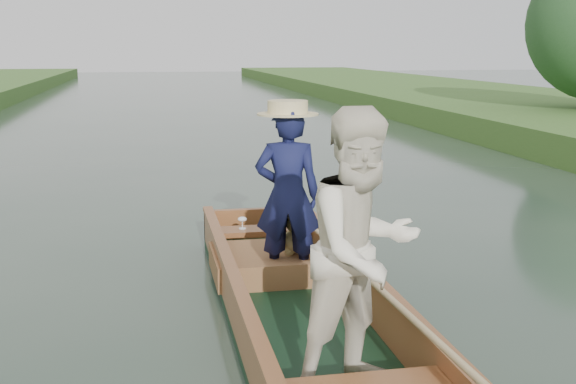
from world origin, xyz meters
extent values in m
plane|color=#283D30|center=(0.00, 0.00, 0.00)|extent=(120.00, 120.00, 0.00)
cube|color=black|center=(0.00, 0.00, 0.04)|extent=(1.10, 5.00, 0.08)
cube|color=brown|center=(-0.51, 0.00, 0.24)|extent=(0.08, 5.00, 0.32)
cube|color=brown|center=(0.51, 0.00, 0.24)|extent=(0.08, 5.00, 0.32)
cube|color=brown|center=(0.00, 2.46, 0.24)|extent=(1.10, 0.08, 0.32)
cube|color=brown|center=(-0.51, 0.00, 0.42)|extent=(0.10, 5.00, 0.04)
cube|color=brown|center=(0.51, 0.00, 0.42)|extent=(0.10, 5.00, 0.04)
cube|color=brown|center=(0.00, 1.90, 0.30)|extent=(0.94, 0.30, 0.05)
imported|color=#13173E|center=(0.06, 0.90, 0.86)|extent=(0.63, 0.49, 1.55)
cylinder|color=beige|center=(0.06, 0.90, 1.59)|extent=(0.52, 0.52, 0.12)
imported|color=#F1E6CC|center=(0.11, -1.13, 0.93)|extent=(1.02, 0.92, 1.70)
cube|color=#A25634|center=(-0.15, 1.13, 0.19)|extent=(0.85, 0.90, 0.22)
sphere|color=tan|center=(0.14, 1.03, 0.42)|extent=(0.21, 0.21, 0.21)
sphere|color=tan|center=(0.14, 1.02, 0.57)|extent=(0.16, 0.16, 0.16)
sphere|color=tan|center=(0.08, 1.02, 0.64)|extent=(0.06, 0.06, 0.06)
sphere|color=tan|center=(0.20, 1.02, 0.64)|extent=(0.06, 0.06, 0.06)
sphere|color=tan|center=(0.14, 0.95, 0.56)|extent=(0.06, 0.06, 0.06)
sphere|color=tan|center=(0.05, 1.01, 0.45)|extent=(0.07, 0.07, 0.07)
sphere|color=tan|center=(0.24, 1.01, 0.45)|extent=(0.07, 0.07, 0.07)
sphere|color=tan|center=(0.09, 1.00, 0.33)|extent=(0.08, 0.08, 0.08)
sphere|color=tan|center=(0.19, 1.00, 0.33)|extent=(0.08, 0.08, 0.08)
cylinder|color=silver|center=(-0.21, 1.90, 0.33)|extent=(0.07, 0.07, 0.01)
cylinder|color=silver|center=(-0.21, 1.90, 0.37)|extent=(0.01, 0.01, 0.08)
ellipsoid|color=silver|center=(-0.21, 1.90, 0.43)|extent=(0.09, 0.09, 0.05)
cylinder|color=tan|center=(0.43, -0.20, 0.46)|extent=(0.04, 4.36, 0.20)
camera|label=1|loc=(-1.10, -5.06, 2.11)|focal=45.00mm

